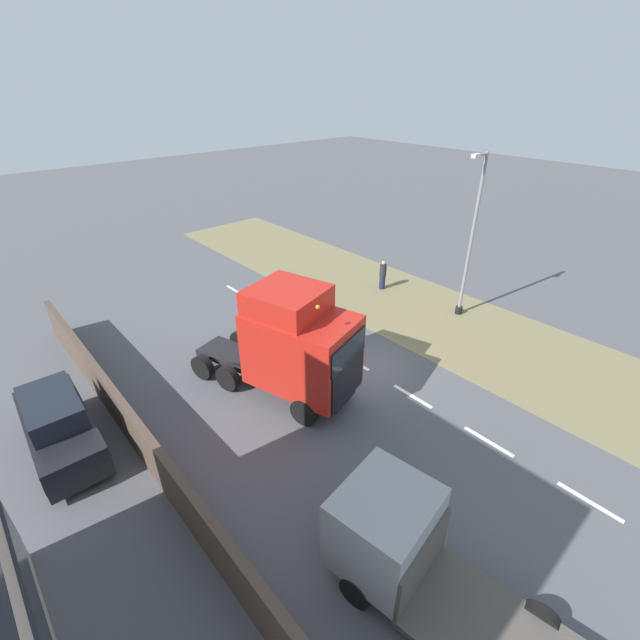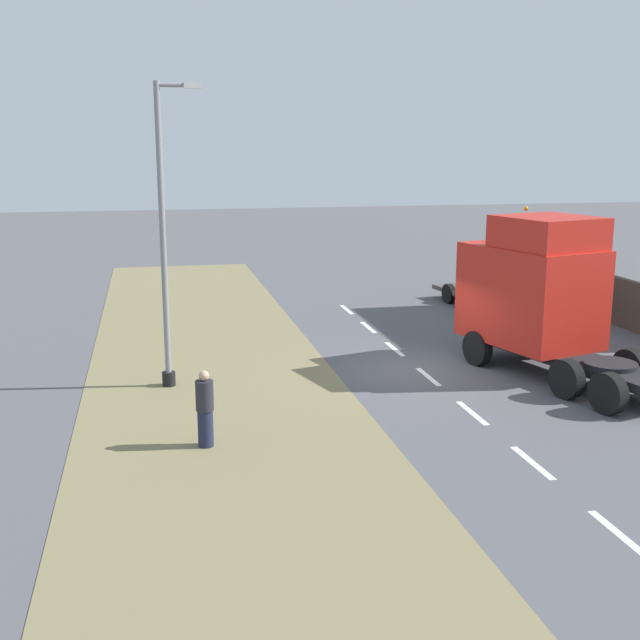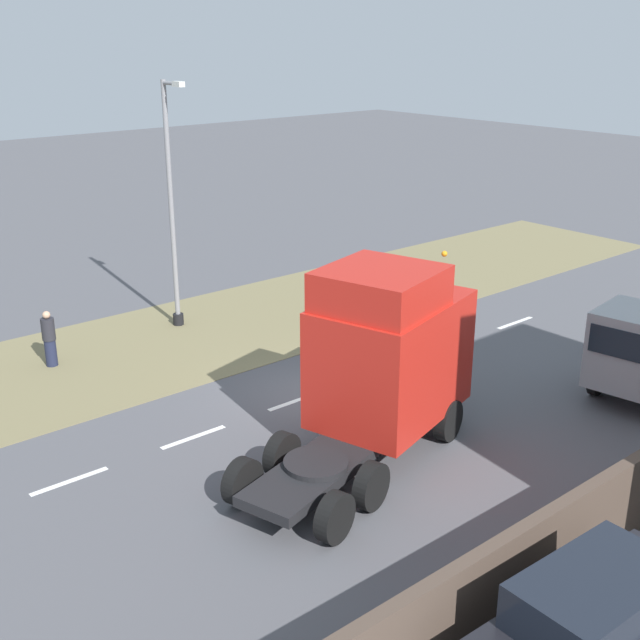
# 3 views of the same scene
# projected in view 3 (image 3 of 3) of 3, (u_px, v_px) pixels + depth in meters

# --- Properties ---
(ground_plane) EXTENTS (120.00, 120.00, 0.00)m
(ground_plane) POSITION_uv_depth(u_px,v_px,m) (315.00, 394.00, 22.09)
(ground_plane) COLOR #515156
(ground_plane) RESTS_ON ground
(grass_verge) EXTENTS (7.00, 44.00, 0.01)m
(grass_verge) POSITION_uv_depth(u_px,v_px,m) (200.00, 334.00, 26.42)
(grass_verge) COLOR olive
(grass_verge) RESTS_ON ground
(lane_markings) EXTENTS (0.16, 21.00, 0.00)m
(lane_markings) POSITION_uv_depth(u_px,v_px,m) (295.00, 401.00, 21.67)
(lane_markings) COLOR white
(lane_markings) RESTS_ON ground
(boundary_wall) EXTENTS (0.25, 24.00, 1.74)m
(boundary_wall) POSITION_uv_depth(u_px,v_px,m) (615.00, 506.00, 15.31)
(boundary_wall) COLOR #4C3D33
(boundary_wall) RESTS_ON ground
(lorry_cab) EXTENTS (4.27, 7.21, 4.64)m
(lorry_cab) POSITION_uv_depth(u_px,v_px,m) (385.00, 359.00, 18.60)
(lorry_cab) COLOR black
(lorry_cab) RESTS_ON ground
(parked_car) EXTENTS (2.01, 4.76, 2.10)m
(parked_car) POSITION_uv_depth(u_px,v_px,m) (595.00, 634.00, 11.87)
(parked_car) COLOR black
(parked_car) RESTS_ON ground
(lamp_post) EXTENTS (1.30, 0.36, 8.03)m
(lamp_post) POSITION_uv_depth(u_px,v_px,m) (173.00, 219.00, 25.97)
(lamp_post) COLOR black
(lamp_post) RESTS_ON ground
(pedestrian) EXTENTS (0.39, 0.39, 1.73)m
(pedestrian) POSITION_uv_depth(u_px,v_px,m) (49.00, 339.00, 23.66)
(pedestrian) COLOR #1E233D
(pedestrian) RESTS_ON ground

